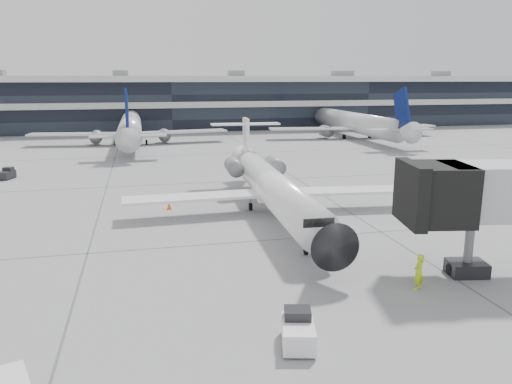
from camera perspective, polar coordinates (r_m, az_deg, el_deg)
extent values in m
plane|color=gray|center=(33.60, -1.42, -5.73)|extent=(220.00, 220.00, 0.00)
cube|color=black|center=(113.53, -9.94, 9.79)|extent=(170.00, 22.00, 10.00)
cylinder|color=white|center=(39.39, 1.97, 0.44)|extent=(3.54, 23.49, 2.63)
cone|color=black|center=(27.24, 8.07, -5.38)|extent=(2.74, 2.83, 2.63)
cone|color=white|center=(52.13, -1.25, 3.84)|extent=(2.62, 3.22, 2.50)
cube|color=white|center=(39.62, -7.33, -0.60)|extent=(10.80, 2.87, 0.21)
cube|color=white|center=(42.26, 10.08, 0.16)|extent=(10.94, 3.68, 0.21)
cylinder|color=slate|center=(46.68, -2.54, 2.89)|extent=(1.59, 3.37, 1.46)
cylinder|color=slate|center=(47.39, 2.14, 3.04)|extent=(1.59, 3.37, 1.46)
cube|color=white|center=(51.27, -1.15, 6.00)|extent=(0.37, 2.54, 4.39)
cube|color=white|center=(51.49, -1.23, 7.78)|extent=(7.08, 1.83, 0.16)
cylinder|color=black|center=(31.30, 5.71, -6.69)|extent=(0.20, 0.55, 0.55)
cylinder|color=black|center=(41.41, -0.62, -1.68)|extent=(0.26, 0.63, 0.62)
cylinder|color=black|center=(42.01, 3.31, -1.49)|extent=(0.26, 0.63, 0.62)
cube|color=black|center=(28.47, 20.23, -0.14)|extent=(3.52, 4.05, 3.13)
cylinder|color=slate|center=(30.05, 23.14, -5.93)|extent=(0.49, 0.49, 3.13)
cube|color=black|center=(30.43, 22.94, -8.02)|extent=(2.27, 1.91, 0.78)
imported|color=#C2F119|center=(27.35, 18.09, -8.67)|extent=(0.84, 0.74, 1.94)
cube|color=white|center=(21.20, 4.83, -15.82)|extent=(1.79, 2.45, 0.90)
cube|color=black|center=(21.37, 4.77, -13.77)|extent=(1.28, 1.14, 0.50)
cylinder|color=black|center=(22.03, 3.19, -15.60)|extent=(0.28, 0.47, 0.44)
cylinder|color=black|center=(22.10, 6.15, -15.55)|extent=(0.28, 0.47, 0.44)
cylinder|color=black|center=(20.64, 3.37, -17.71)|extent=(0.28, 0.47, 0.44)
cylinder|color=black|center=(20.72, 6.56, -17.65)|extent=(0.28, 0.47, 0.44)
cone|color=#FE630D|center=(42.35, -9.90, -1.53)|extent=(0.41, 0.41, 0.64)
cube|color=#FE630D|center=(42.43, -9.88, -1.93)|extent=(0.57, 0.57, 0.03)
cube|color=black|center=(60.62, -26.62, 1.78)|extent=(1.70, 2.20, 0.79)
cube|color=black|center=(60.90, -26.46, 2.35)|extent=(1.17, 1.06, 0.44)
cylinder|color=black|center=(61.52, -26.64, 1.65)|extent=(0.27, 0.42, 0.39)
cylinder|color=black|center=(61.01, -25.86, 1.64)|extent=(0.27, 0.42, 0.39)
cylinder|color=black|center=(59.83, -26.54, 1.37)|extent=(0.27, 0.42, 0.39)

